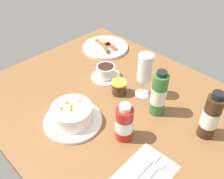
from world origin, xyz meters
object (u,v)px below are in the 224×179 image
(wine_glass, at_px, (145,70))
(jam_jar, at_px, (119,87))
(sauce_bottle_brown, at_px, (211,117))
(sauce_bottle_red, at_px, (124,123))
(coffee_cup, at_px, (106,72))
(breakfast_plate, at_px, (105,47))
(porridge_bowl, at_px, (72,115))
(sauce_bottle_green, at_px, (159,94))
(cutlery_setting, at_px, (145,174))

(wine_glass, relative_size, jam_jar, 2.99)
(sauce_bottle_brown, distance_m, sauce_bottle_red, 0.28)
(wine_glass, xyz_separation_m, jam_jar, (-0.07, -0.06, -0.09))
(wine_glass, distance_m, jam_jar, 0.13)
(coffee_cup, bearing_deg, breakfast_plate, 137.04)
(porridge_bowl, xyz_separation_m, sauce_bottle_green, (0.18, 0.25, 0.05))
(sauce_bottle_green, bearing_deg, sauce_bottle_brown, 8.93)
(sauce_bottle_red, xyz_separation_m, breakfast_plate, (-0.47, 0.36, -0.06))
(cutlery_setting, relative_size, breakfast_plate, 0.85)
(sauce_bottle_red, bearing_deg, coffee_cup, 146.09)
(sauce_bottle_green, bearing_deg, porridge_bowl, -124.88)
(sauce_bottle_brown, bearing_deg, sauce_bottle_red, -132.79)
(wine_glass, relative_size, sauce_bottle_red, 1.30)
(sauce_bottle_brown, distance_m, breakfast_plate, 0.68)
(cutlery_setting, distance_m, wine_glass, 0.38)
(jam_jar, bearing_deg, sauce_bottle_red, -42.27)
(coffee_cup, xyz_separation_m, sauce_bottle_green, (0.29, -0.02, 0.06))
(cutlery_setting, distance_m, breakfast_plate, 0.75)
(coffee_cup, height_order, sauce_bottle_red, sauce_bottle_red)
(cutlery_setting, relative_size, sauce_bottle_red, 1.39)
(sauce_bottle_green, relative_size, sauce_bottle_red, 1.28)
(porridge_bowl, bearing_deg, sauce_bottle_green, 55.12)
(porridge_bowl, xyz_separation_m, jam_jar, (0.00, 0.23, -0.01))
(jam_jar, bearing_deg, cutlery_setting, -34.48)
(porridge_bowl, bearing_deg, cutlery_setting, 3.62)
(cutlery_setting, distance_m, sauce_bottle_brown, 0.28)
(sauce_bottle_green, height_order, breakfast_plate, sauce_bottle_green)
(wine_glass, xyz_separation_m, sauce_bottle_green, (0.10, -0.04, -0.04))
(sauce_bottle_red, bearing_deg, sauce_bottle_green, 88.61)
(jam_jar, xyz_separation_m, breakfast_plate, (-0.30, 0.21, -0.02))
(porridge_bowl, height_order, jam_jar, porridge_bowl)
(sauce_bottle_red, distance_m, breakfast_plate, 0.60)
(cutlery_setting, relative_size, sauce_bottle_green, 1.08)
(cutlery_setting, bearing_deg, coffee_cup, 149.49)
(porridge_bowl, xyz_separation_m, sauce_bottle_brown, (0.36, 0.28, 0.05))
(porridge_bowl, height_order, sauce_bottle_brown, sauce_bottle_brown)
(coffee_cup, bearing_deg, jam_jar, -18.15)
(cutlery_setting, bearing_deg, wine_glass, 130.87)
(porridge_bowl, distance_m, sauce_bottle_brown, 0.46)
(wine_glass, bearing_deg, coffee_cup, -172.58)
(porridge_bowl, relative_size, breakfast_plate, 0.89)
(porridge_bowl, bearing_deg, wine_glass, 75.49)
(coffee_cup, height_order, breakfast_plate, coffee_cup)
(breakfast_plate, bearing_deg, sauce_bottle_brown, -13.75)
(sauce_bottle_green, xyz_separation_m, sauce_bottle_red, (-0.00, -0.17, -0.02))
(sauce_bottle_green, xyz_separation_m, breakfast_plate, (-0.47, 0.19, -0.08))
(sauce_bottle_green, bearing_deg, cutlery_setting, -59.54)
(sauce_bottle_brown, bearing_deg, sauce_bottle_green, -171.07)
(sauce_bottle_green, relative_size, breakfast_plate, 0.78)
(coffee_cup, relative_size, breakfast_plate, 0.56)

